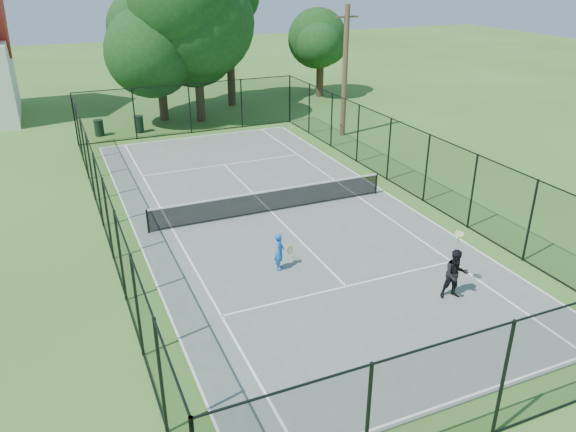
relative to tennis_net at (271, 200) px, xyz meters
name	(u,v)px	position (x,y,z in m)	size (l,w,h in m)	color
ground	(271,213)	(0.00, 0.00, -0.58)	(120.00, 120.00, 0.00)	#3A5E20
tennis_court	(271,212)	(0.00, 0.00, -0.55)	(11.00, 24.00, 0.06)	#57665C
tennis_net	(271,200)	(0.00, 0.00, 0.00)	(10.08, 0.08, 0.95)	black
fence	(271,179)	(0.00, 0.00, 0.92)	(13.10, 26.10, 3.00)	black
tree_near_left	(158,42)	(-0.82, 16.80, 4.34)	(6.13, 6.13, 8.00)	#332114
tree_near_mid	(196,28)	(1.33, 15.58, 5.18)	(7.14, 7.14, 9.34)	#332114
tree_near_right	(229,23)	(4.58, 19.06, 5.08)	(6.45, 6.45, 8.90)	#332114
tree_far_right	(321,47)	(11.73, 19.24, 3.12)	(4.52, 4.52, 5.98)	#332114
trash_bin_left	(99,128)	(-5.16, 14.60, -0.09)	(0.58, 0.58, 0.96)	black
trash_bin_right	(139,124)	(-2.85, 14.40, -0.06)	(0.58, 0.58, 1.02)	black
utility_pole	(345,71)	(8.20, 9.00, 3.17)	(1.40, 0.30, 7.37)	#4C3823
player_blue	(280,251)	(-1.50, -4.52, 0.14)	(0.84, 0.57, 1.32)	blue
player_black	(456,274)	(2.70, -8.23, 0.29)	(0.92, 0.91, 2.02)	black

